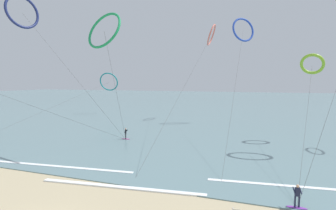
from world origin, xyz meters
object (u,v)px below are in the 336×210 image
at_px(kite_cobalt, 243,30).
at_px(kite_navy, 22,12).
at_px(kite_teal, 109,82).
at_px(kite_lime, 312,64).
at_px(surfer_magenta, 126,134).
at_px(surfer_violet, 297,198).
at_px(kite_coral, 211,35).
at_px(kite_emerald, 104,30).

relative_size(kite_cobalt, kite_navy, 1.89).
bearing_deg(kite_cobalt, kite_teal, 133.05).
bearing_deg(kite_cobalt, kite_lime, -95.38).
bearing_deg(surfer_magenta, kite_lime, -96.26).
bearing_deg(surfer_magenta, kite_cobalt, -56.05).
height_order(surfer_violet, kite_lime, kite_lime).
distance_m(surfer_magenta, kite_navy, 22.54).
bearing_deg(kite_teal, kite_coral, 171.24).
distance_m(surfer_magenta, kite_teal, 35.31).
xyz_separation_m(kite_cobalt, kite_navy, (-27.06, -31.24, -1.17)).
bearing_deg(surfer_violet, kite_lime, -114.19).
xyz_separation_m(surfer_magenta, kite_navy, (-12.09, -6.97, 17.70)).
bearing_deg(kite_emerald, surfer_violet, -5.37).
distance_m(kite_teal, kite_navy, 37.08).
relative_size(kite_emerald, kite_teal, 0.40).
bearing_deg(kite_emerald, surfer_magenta, 118.90).
bearing_deg(kite_lime, kite_emerald, 49.88).
bearing_deg(kite_cobalt, surfer_magenta, -162.85).
relative_size(kite_coral, kite_navy, 2.19).
xyz_separation_m(kite_lime, kite_teal, (-46.54, 19.23, -2.75)).
xyz_separation_m(surfer_violet, kite_lime, (3.83, 24.83, 10.59)).
bearing_deg(kite_lime, kite_navy, 35.48).
distance_m(surfer_violet, kite_teal, 61.87).
distance_m(surfer_magenta, kite_lime, 29.61).
bearing_deg(surfer_violet, kite_cobalt, -94.97).
relative_size(kite_teal, kite_navy, 2.04).
xyz_separation_m(surfer_violet, surfer_magenta, (-22.45, 16.23, 0.00)).
bearing_deg(surfer_magenta, kite_navy, 95.58).
xyz_separation_m(kite_cobalt, kite_teal, (-35.23, 3.56, -11.02)).
height_order(kite_cobalt, kite_navy, kite_cobalt).
height_order(kite_coral, kite_teal, kite_coral).
height_order(surfer_magenta, kite_coral, kite_coral).
xyz_separation_m(kite_coral, kite_lime, (18.84, -19.64, -8.22)).
height_order(surfer_magenta, kite_teal, kite_teal).
distance_m(kite_emerald, kite_navy, 15.09).
distance_m(surfer_violet, surfer_magenta, 27.70).
relative_size(kite_cobalt, kite_emerald, 2.33).
height_order(surfer_magenta, kite_lime, kite_lime).
relative_size(surfer_violet, kite_lime, 0.06).
height_order(surfer_violet, kite_navy, kite_navy).
relative_size(kite_cobalt, kite_teal, 0.93).
height_order(surfer_violet, kite_emerald, kite_emerald).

